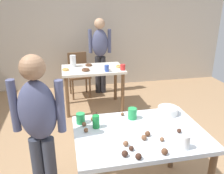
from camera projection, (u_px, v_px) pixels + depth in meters
wall_back at (85, 28)px, 5.04m from camera, size 6.40×0.10×2.60m
dining_table_near at (139, 141)px, 2.16m from camera, size 1.17×0.83×0.75m
dining_table_far at (93, 75)px, 4.12m from camera, size 1.06×0.69×0.75m
chair_far_table at (79, 72)px, 4.77m from camera, size 0.44×0.44×0.87m
person_girl_near at (39, 125)px, 1.97m from camera, size 0.45×0.27×1.48m
person_adult_far at (100, 50)px, 4.74m from camera, size 0.46×0.24×1.53m
mixing_bowl at (168, 111)px, 2.44m from camera, size 0.21×0.21×0.08m
soda_can at (96, 122)px, 2.17m from camera, size 0.07×0.07×0.12m
fork_near at (109, 117)px, 2.37m from camera, size 0.17×0.02×0.01m
cup_near_0 at (81, 118)px, 2.25m from camera, size 0.08×0.08×0.10m
cup_near_1 at (132, 114)px, 2.34m from camera, size 0.09×0.09×0.11m
cup_near_2 at (185, 142)px, 1.86m from camera, size 0.07×0.07×0.12m
cake_ball_0 at (131, 148)px, 1.85m from camera, size 0.04×0.04×0.04m
cake_ball_1 at (165, 151)px, 1.80m from camera, size 0.05×0.05×0.05m
cake_ball_2 at (125, 154)px, 1.78m from camera, size 0.05×0.05×0.05m
cake_ball_3 at (95, 114)px, 2.40m from camera, size 0.05×0.05×0.05m
cake_ball_4 at (179, 131)px, 2.10m from camera, size 0.04×0.04×0.04m
cake_ball_5 at (144, 137)px, 1.99m from camera, size 0.05×0.05×0.05m
cake_ball_6 at (138, 156)px, 1.75m from camera, size 0.05×0.05×0.05m
cake_ball_7 at (122, 114)px, 2.41m from camera, size 0.04×0.04×0.04m
cake_ball_8 at (148, 134)px, 2.04m from camera, size 0.05×0.05×0.05m
cake_ball_9 at (92, 119)px, 2.31m from camera, size 0.04×0.04×0.04m
cake_ball_10 at (84, 124)px, 2.21m from camera, size 0.04×0.04×0.04m
cake_ball_11 at (86, 130)px, 2.11m from camera, size 0.04×0.04×0.04m
cake_ball_12 at (162, 139)px, 1.97m from camera, size 0.04×0.04×0.04m
cake_ball_13 at (126, 144)px, 1.91m from camera, size 0.05×0.05×0.05m
pitcher_far at (73, 61)px, 4.13m from camera, size 0.10×0.10×0.20m
cup_far_0 at (105, 67)px, 3.96m from camera, size 0.09×0.09×0.10m
cup_far_1 at (107, 68)px, 3.87m from camera, size 0.07×0.07×0.11m
cup_far_2 at (123, 67)px, 3.95m from camera, size 0.08×0.08×0.10m
donut_far_0 at (66, 70)px, 3.94m from camera, size 0.11×0.11×0.03m
donut_far_1 at (89, 65)px, 4.21m from camera, size 0.12×0.12×0.04m
donut_far_2 at (86, 70)px, 3.92m from camera, size 0.13×0.13×0.04m
donut_far_3 at (119, 66)px, 4.12m from camera, size 0.13×0.13×0.04m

